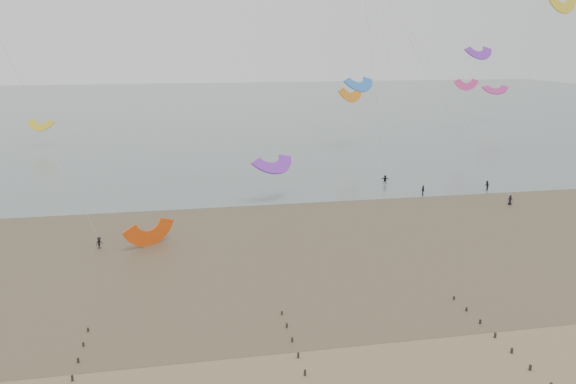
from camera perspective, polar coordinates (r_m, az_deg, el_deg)
The scene contains 4 objects.
sea_and_shore at distance 75.68m, azimuth -9.68°, elevation -5.05°, with size 500.00×665.00×0.03m.
kitesurfers at distance 94.15m, azimuth 7.22°, elevation -0.46°, with size 101.64×27.26×1.80m.
grounded_kite at distance 75.83m, azimuth -13.78°, elevation -5.25°, with size 6.27×3.28×4.77m, color #E1490E, non-canonical shape.
kites_airborne at distance 123.51m, azimuth -11.75°, elevation 12.49°, with size 236.94×108.39×45.28m.
Camera 1 is at (-4.57, -36.87, 25.47)m, focal length 35.00 mm.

